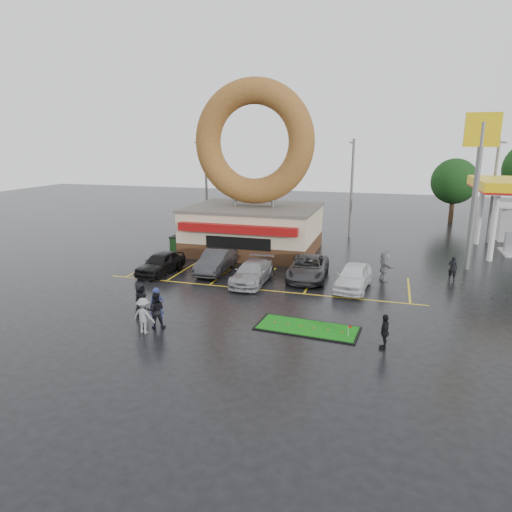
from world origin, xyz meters
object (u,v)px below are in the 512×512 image
(car_grey, at_px, (308,268))
(person_blue, at_px, (157,307))
(car_white, at_px, (353,277))
(streetlight_right, at_px, (494,189))
(car_dgrey, at_px, (216,261))
(donut_shop, at_px, (254,197))
(dumpster, at_px, (183,245))
(putting_green, at_px, (307,328))
(person_cameraman, at_px, (385,332))
(streetlight_mid, at_px, (352,186))
(streetlight_left, at_px, (206,183))
(shell_sign, at_px, (479,163))
(car_silver, at_px, (252,272))
(car_black, at_px, (161,263))

(car_grey, distance_m, person_blue, 11.43)
(car_white, height_order, person_blue, person_blue)
(streetlight_right, distance_m, car_white, 20.03)
(car_dgrey, height_order, person_blue, person_blue)
(donut_shop, xyz_separation_m, dumpster, (-5.21, -2.35, -3.81))
(person_blue, distance_m, dumpster, 14.93)
(donut_shop, bearing_deg, car_white, -41.73)
(car_grey, bearing_deg, putting_green, -83.03)
(car_white, bearing_deg, person_blue, -129.50)
(dumpster, xyz_separation_m, putting_green, (12.35, -12.28, -0.61))
(person_blue, bearing_deg, donut_shop, 68.78)
(person_cameraman, bearing_deg, streetlight_right, 165.07)
(streetlight_mid, height_order, person_blue, streetlight_mid)
(person_blue, height_order, dumpster, person_blue)
(streetlight_left, distance_m, putting_green, 26.23)
(donut_shop, relative_size, streetlight_right, 1.50)
(car_dgrey, xyz_separation_m, car_white, (9.34, -1.02, -0.01))
(putting_green, bearing_deg, streetlight_right, 63.31)
(shell_sign, distance_m, dumpster, 22.29)
(putting_green, bearing_deg, car_silver, 126.88)
(donut_shop, height_order, dumpster, donut_shop)
(shell_sign, distance_m, car_dgrey, 18.82)
(car_white, bearing_deg, donut_shop, 144.02)
(person_blue, relative_size, person_cameraman, 1.21)
(car_black, xyz_separation_m, car_silver, (6.59, -0.28, -0.05))
(streetlight_mid, distance_m, car_black, 19.95)
(streetlight_mid, relative_size, car_dgrey, 1.91)
(shell_sign, distance_m, person_cameraman, 17.09)
(donut_shop, xyz_separation_m, person_blue, (0.05, -16.32, -3.50))
(car_white, height_order, person_cameraman, person_cameraman)
(donut_shop, xyz_separation_m, streetlight_right, (19.00, 8.95, 0.32))
(donut_shop, bearing_deg, car_black, -117.08)
(car_silver, bearing_deg, shell_sign, 29.06)
(streetlight_mid, relative_size, streetlight_right, 1.00)
(car_dgrey, bearing_deg, putting_green, -46.35)
(car_black, distance_m, person_cameraman, 16.74)
(donut_shop, distance_m, person_cameraman, 19.46)
(donut_shop, bearing_deg, streetlight_left, 135.22)
(donut_shop, height_order, shell_sign, donut_shop)
(person_blue, bearing_deg, car_silver, 51.76)
(donut_shop, relative_size, car_dgrey, 2.87)
(car_grey, bearing_deg, car_black, -173.20)
(donut_shop, relative_size, person_blue, 7.02)
(car_white, distance_m, dumpster, 14.91)
(donut_shop, bearing_deg, dumpster, -155.68)
(car_grey, bearing_deg, streetlight_mid, 81.37)
(car_black, bearing_deg, dumpster, 105.55)
(streetlight_left, bearing_deg, putting_green, -56.76)
(shell_sign, xyz_separation_m, person_cameraman, (-5.29, -14.86, -6.58))
(car_dgrey, distance_m, car_silver, 3.52)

